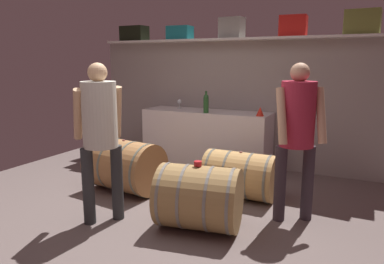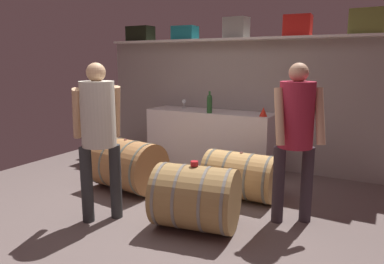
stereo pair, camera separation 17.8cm
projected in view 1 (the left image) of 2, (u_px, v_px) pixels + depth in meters
The scene contains 18 objects.
ground_plane at pixel (178, 203), 4.27m from camera, with size 5.89×8.14×0.02m, color #695A56.
back_wall_panel at pixel (234, 104), 5.71m from camera, with size 4.69×0.10×1.91m, color gray.
high_shelf_board at pixel (232, 40), 5.40m from camera, with size 4.31×0.40×0.03m, color silver.
toolcase_black at pixel (134, 34), 6.12m from camera, with size 0.43×0.27×0.24m, color black.
toolcase_teal at pixel (180, 33), 5.75m from camera, with size 0.37×0.27×0.21m, color #18757E.
toolcase_grey at pixel (232, 28), 5.37m from camera, with size 0.34×0.23×0.30m, color gray.
toolcase_red at pixel (293, 26), 4.98m from camera, with size 0.36×0.27×0.28m, color red.
toolcase_olive at pixel (362, 22), 4.61m from camera, with size 0.42×0.29×0.31m, color olive.
work_cabinet at pixel (206, 139), 5.65m from camera, with size 1.97×0.57×0.87m, color white.
wine_bottle_green at pixel (206, 103), 5.32m from camera, with size 0.08×0.08×0.32m.
wine_glass at pixel (179, 102), 5.85m from camera, with size 0.07×0.07×0.15m.
red_funnel at pixel (260, 111), 5.03m from camera, with size 0.11×0.11×0.13m, color red.
wine_barrel_near at pixel (199, 197), 3.54m from camera, with size 0.87×0.74×0.64m.
wine_barrel_far at pixel (125, 165), 4.59m from camera, with size 0.97×0.75×0.66m.
wine_barrel_flank at pixel (240, 175), 4.36m from camera, with size 0.84×0.56×0.57m.
tasting_cup at pixel (198, 163), 3.48m from camera, with size 0.07×0.07×0.05m, color red.
winemaker_pouring at pixel (100, 127), 3.58m from camera, with size 0.50×0.52×1.60m.
visitor_tasting at pixel (297, 126), 3.60m from camera, with size 0.52×0.48×1.60m.
Camera 1 is at (1.92, -2.93, 1.62)m, focal length 34.16 mm.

